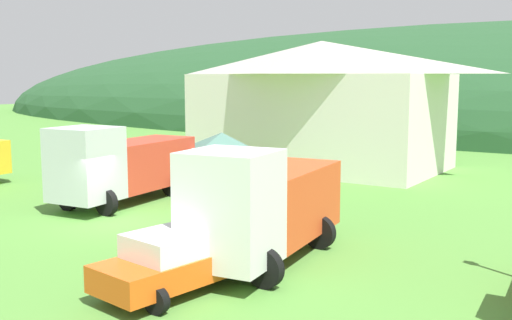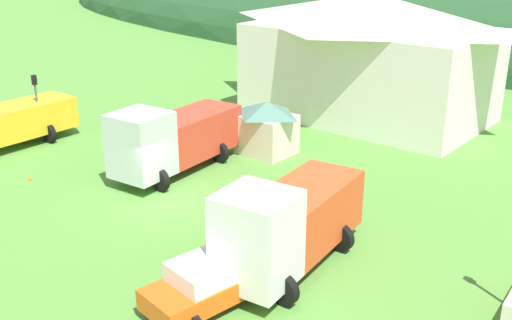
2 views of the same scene
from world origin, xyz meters
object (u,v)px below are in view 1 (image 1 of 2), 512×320
Objects in this scene: depot_building at (321,103)px; tow_truck_silver at (120,164)px; play_shed_cream at (222,160)px; service_pickup_orange at (185,259)px; heavy_rig_white at (262,204)px.

tow_truck_silver is at bearing -98.52° from depot_building.
play_shed_cream is 5.56m from tow_truck_silver.
depot_building is 5.36× the size of play_shed_cream.
depot_building reaches higher than service_pickup_orange.
tow_truck_silver is 1.41× the size of service_pickup_orange.
depot_building reaches higher than tow_truck_silver.
service_pickup_orange is at bearing 48.34° from tow_truck_silver.
tow_truck_silver reaches higher than play_shed_cream.
heavy_rig_white reaches higher than service_pickup_orange.
heavy_rig_white reaches higher than tow_truck_silver.
play_shed_cream reaches higher than service_pickup_orange.
service_pickup_orange is (9.67, -7.00, -1.00)m from tow_truck_silver.
play_shed_cream is 0.53× the size of service_pickup_orange.
play_shed_cream is at bearing -92.53° from depot_building.
tow_truck_silver is 10.90m from heavy_rig_white.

